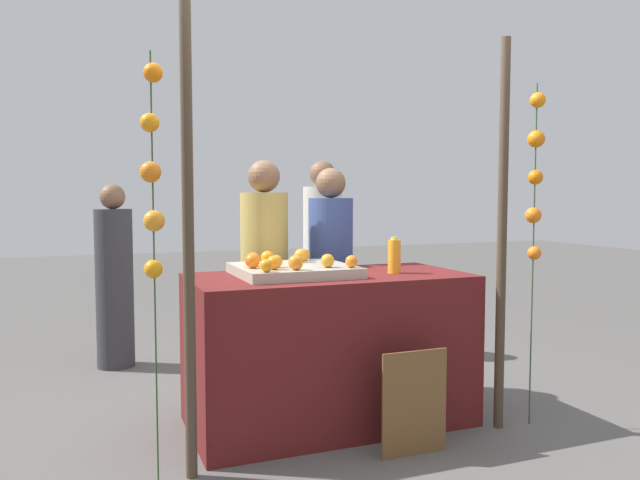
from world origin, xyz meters
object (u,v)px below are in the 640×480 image
(orange_1, at_px, (252,261))
(juice_bottle, at_px, (394,256))
(chalkboard_sign, at_px, (414,404))
(vendor_left, at_px, (265,287))
(stall_counter, at_px, (329,349))
(orange_0, at_px, (276,261))
(vendor_right, at_px, (331,286))

(orange_1, height_order, juice_bottle, juice_bottle)
(chalkboard_sign, relative_size, vendor_left, 0.36)
(orange_1, bearing_deg, stall_counter, 1.21)
(orange_0, distance_m, vendor_left, 0.72)
(vendor_right, bearing_deg, vendor_left, 179.97)
(orange_0, xyz_separation_m, orange_1, (-0.14, 0.01, 0.01))
(stall_counter, bearing_deg, orange_0, -176.17)
(chalkboard_sign, distance_m, vendor_right, 1.33)
(stall_counter, relative_size, orange_0, 22.69)
(orange_1, bearing_deg, vendor_left, 68.17)
(orange_1, xyz_separation_m, vendor_left, (0.26, 0.65, -0.26))
(chalkboard_sign, height_order, vendor_right, vendor_right)
(orange_1, bearing_deg, juice_bottle, -4.34)
(orange_1, xyz_separation_m, chalkboard_sign, (0.72, -0.60, -0.74))
(orange_0, relative_size, juice_bottle, 0.33)
(vendor_right, bearing_deg, juice_bottle, -79.75)
(stall_counter, height_order, orange_0, orange_0)
(stall_counter, distance_m, vendor_right, 0.75)
(stall_counter, bearing_deg, orange_1, -178.79)
(orange_0, bearing_deg, orange_1, 174.77)
(orange_1, relative_size, chalkboard_sign, 0.15)
(orange_0, xyz_separation_m, chalkboard_sign, (0.58, -0.59, -0.73))
(stall_counter, distance_m, orange_0, 0.65)
(orange_0, xyz_separation_m, vendor_left, (0.12, 0.66, -0.25))
(chalkboard_sign, bearing_deg, juice_bottle, 73.11)
(juice_bottle, xyz_separation_m, chalkboard_sign, (-0.16, -0.54, -0.74))
(stall_counter, xyz_separation_m, chalkboard_sign, (0.24, -0.61, -0.18))
(orange_1, distance_m, juice_bottle, 0.88)
(orange_1, relative_size, juice_bottle, 0.38)
(stall_counter, height_order, juice_bottle, juice_bottle)
(stall_counter, height_order, vendor_right, vendor_right)
(juice_bottle, distance_m, vendor_right, 0.78)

